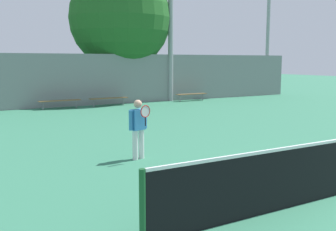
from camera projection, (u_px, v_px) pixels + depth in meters
name	position (u px, v px, depth m)	size (l,w,h in m)	color
tennis_player	(138.00, 126.00, 9.94)	(0.56, 0.47, 1.53)	silver
bench_courtside_far	(192.00, 94.00, 24.74)	(2.12, 0.40, 0.45)	brown
bench_adjacent_court	(60.00, 101.00, 20.62)	(2.19, 0.40, 0.45)	brown
bench_by_gate	(109.00, 98.00, 21.99)	(2.20, 0.40, 0.45)	brown
light_pole_near_left	(268.00, 22.00, 28.42)	(0.90, 0.60, 8.96)	#939399
light_pole_far_right	(171.00, 1.00, 23.97)	(0.90, 0.60, 11.21)	#939399
back_fence	(92.00, 80.00, 22.13)	(29.55, 0.06, 2.89)	gray
tree_green_tall	(120.00, 19.00, 24.48)	(6.32, 6.32, 8.28)	brown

